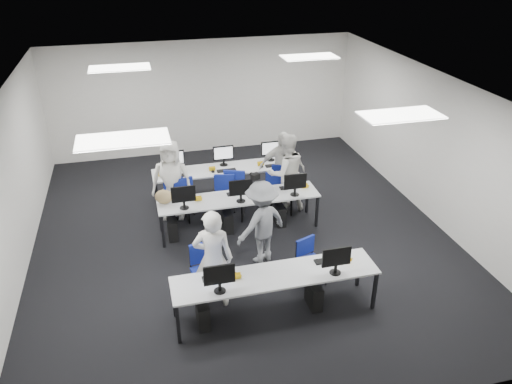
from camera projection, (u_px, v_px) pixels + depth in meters
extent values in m
plane|color=black|center=(242.00, 234.00, 10.02)|extent=(9.00, 9.00, 0.00)
plane|color=white|center=(239.00, 87.00, 8.64)|extent=(9.00, 9.00, 0.00)
cube|color=silver|center=(203.00, 97.00, 13.20)|extent=(8.00, 0.02, 3.00)
cube|color=silver|center=(331.00, 331.00, 5.46)|extent=(8.00, 0.02, 3.00)
cube|color=silver|center=(11.00, 190.00, 8.46)|extent=(0.02, 9.00, 3.00)
cube|color=silver|center=(431.00, 146.00, 10.20)|extent=(0.02, 9.00, 3.00)
cube|color=white|center=(123.00, 139.00, 6.49)|extent=(1.20, 0.60, 0.02)
cube|color=white|center=(401.00, 115.00, 7.36)|extent=(1.20, 0.60, 0.02)
cube|color=white|center=(120.00, 68.00, 9.93)|extent=(1.20, 0.60, 0.02)
cube|color=white|center=(309.00, 57.00, 10.80)|extent=(1.20, 0.60, 0.02)
cube|color=silver|center=(276.00, 275.00, 7.63)|extent=(3.20, 0.70, 0.03)
cube|color=black|center=(178.00, 324.00, 7.20)|extent=(0.05, 0.05, 0.70)
cube|color=black|center=(174.00, 298.00, 7.72)|extent=(0.05, 0.05, 0.70)
cube|color=black|center=(375.00, 291.00, 7.88)|extent=(0.05, 0.05, 0.70)
cube|color=black|center=(359.00, 269.00, 8.40)|extent=(0.05, 0.05, 0.70)
cube|color=silver|center=(239.00, 198.00, 9.87)|extent=(3.20, 0.70, 0.03)
cube|color=black|center=(163.00, 231.00, 9.44)|extent=(0.05, 0.05, 0.70)
cube|color=black|center=(160.00, 216.00, 9.95)|extent=(0.05, 0.05, 0.70)
cube|color=black|center=(317.00, 211.00, 10.11)|extent=(0.05, 0.05, 0.70)
cube|color=black|center=(307.00, 198.00, 10.63)|extent=(0.05, 0.05, 0.70)
cube|color=silver|center=(225.00, 169.00, 11.07)|extent=(3.20, 0.70, 0.03)
cube|color=black|center=(157.00, 198.00, 10.64)|extent=(0.05, 0.05, 0.70)
cube|color=black|center=(155.00, 185.00, 11.16)|extent=(0.05, 0.05, 0.70)
cube|color=black|center=(295.00, 182.00, 11.32)|extent=(0.05, 0.05, 0.70)
cube|color=black|center=(287.00, 171.00, 11.83)|extent=(0.05, 0.05, 0.70)
cube|color=#0B2696|center=(219.00, 275.00, 7.13)|extent=(0.46, 0.04, 0.32)
cube|color=black|center=(216.00, 278.00, 7.54)|extent=(0.42, 0.14, 0.02)
ellipsoid|color=black|center=(235.00, 274.00, 7.60)|extent=(0.07, 0.10, 0.04)
cube|color=black|center=(203.00, 313.00, 7.61)|extent=(0.18, 0.40, 0.42)
cube|color=white|center=(337.00, 257.00, 7.53)|extent=(0.46, 0.04, 0.32)
cube|color=black|center=(327.00, 260.00, 7.94)|extent=(0.42, 0.14, 0.02)
ellipsoid|color=black|center=(345.00, 257.00, 8.00)|extent=(0.07, 0.10, 0.04)
cube|color=black|center=(314.00, 295.00, 8.01)|extent=(0.18, 0.40, 0.42)
cube|color=white|center=(183.00, 194.00, 9.32)|extent=(0.46, 0.04, 0.32)
cube|color=black|center=(182.00, 200.00, 9.73)|extent=(0.42, 0.14, 0.02)
ellipsoid|color=black|center=(198.00, 198.00, 9.80)|extent=(0.07, 0.10, 0.04)
cube|color=black|center=(172.00, 228.00, 9.80)|extent=(0.18, 0.40, 0.42)
cube|color=white|center=(241.00, 188.00, 9.56)|extent=(0.46, 0.04, 0.32)
cube|color=black|center=(237.00, 193.00, 9.97)|extent=(0.42, 0.14, 0.02)
ellipsoid|color=black|center=(252.00, 191.00, 10.04)|extent=(0.07, 0.10, 0.04)
cube|color=black|center=(227.00, 221.00, 10.04)|extent=(0.18, 0.40, 0.42)
cube|color=white|center=(295.00, 181.00, 9.80)|extent=(0.46, 0.04, 0.32)
cube|color=black|center=(290.00, 187.00, 10.21)|extent=(0.42, 0.14, 0.02)
ellipsoid|color=black|center=(304.00, 185.00, 10.28)|extent=(0.07, 0.10, 0.04)
cube|color=black|center=(279.00, 215.00, 10.28)|extent=(0.18, 0.40, 0.42)
cube|color=white|center=(174.00, 158.00, 10.84)|extent=(0.46, 0.04, 0.32)
cube|color=black|center=(176.00, 176.00, 10.70)|extent=(0.42, 0.14, 0.02)
ellipsoid|color=black|center=(162.00, 177.00, 10.63)|extent=(0.07, 0.10, 0.04)
cube|color=black|center=(189.00, 193.00, 11.12)|extent=(0.18, 0.40, 0.42)
cube|color=white|center=(223.00, 153.00, 11.08)|extent=(0.46, 0.04, 0.32)
cube|color=black|center=(226.00, 170.00, 10.94)|extent=(0.42, 0.14, 0.02)
ellipsoid|color=black|center=(213.00, 172.00, 10.87)|extent=(0.07, 0.10, 0.04)
cube|color=black|center=(237.00, 188.00, 11.36)|extent=(0.18, 0.40, 0.42)
cube|color=white|center=(271.00, 148.00, 11.32)|extent=(0.46, 0.04, 0.32)
cube|color=black|center=(275.00, 165.00, 11.18)|extent=(0.42, 0.14, 0.02)
ellipsoid|color=black|center=(262.00, 166.00, 11.11)|extent=(0.07, 0.10, 0.04)
cube|color=black|center=(283.00, 183.00, 11.60)|extent=(0.18, 0.40, 0.42)
cube|color=navy|center=(207.00, 273.00, 8.09)|extent=(0.51, 0.50, 0.06)
cube|color=navy|center=(202.00, 252.00, 8.13)|extent=(0.44, 0.12, 0.37)
cube|color=navy|center=(311.00, 262.00, 8.44)|extent=(0.51, 0.50, 0.05)
cube|color=navy|center=(305.00, 246.00, 8.46)|extent=(0.37, 0.18, 0.32)
cube|color=navy|center=(176.00, 201.00, 10.29)|extent=(0.47, 0.46, 0.06)
cube|color=navy|center=(174.00, 186.00, 10.33)|extent=(0.42, 0.09, 0.35)
cube|color=navy|center=(233.00, 195.00, 10.43)|extent=(0.60, 0.58, 0.06)
cube|color=navy|center=(234.00, 179.00, 10.49)|extent=(0.44, 0.21, 0.38)
cube|color=navy|center=(282.00, 190.00, 10.65)|extent=(0.59, 0.58, 0.06)
cube|color=navy|center=(282.00, 173.00, 10.72)|extent=(0.45, 0.19, 0.39)
cube|color=navy|center=(180.00, 194.00, 10.56)|extent=(0.55, 0.54, 0.06)
cube|color=navy|center=(183.00, 186.00, 10.29)|extent=(0.42, 0.18, 0.36)
cube|color=navy|center=(225.00, 189.00, 10.75)|extent=(0.52, 0.51, 0.06)
cube|color=navy|center=(224.00, 182.00, 10.45)|extent=(0.42, 0.14, 0.36)
cube|color=navy|center=(275.00, 187.00, 10.89)|extent=(0.53, 0.52, 0.06)
cube|color=navy|center=(275.00, 180.00, 10.60)|extent=(0.41, 0.17, 0.35)
ellipsoid|color=olive|center=(164.00, 197.00, 9.57)|extent=(0.39, 0.30, 0.28)
imported|color=beige|center=(213.00, 259.00, 7.76)|extent=(0.71, 0.55, 1.72)
imported|color=beige|center=(286.00, 173.00, 10.53)|extent=(0.89, 0.71, 1.73)
imported|color=beige|center=(172.00, 180.00, 10.28)|extent=(0.94, 0.72, 1.70)
imported|color=beige|center=(282.00, 168.00, 10.81)|extent=(1.06, 0.69, 1.67)
imported|color=gray|center=(262.00, 223.00, 8.86)|extent=(1.18, 0.97, 1.59)
cube|color=black|center=(255.00, 176.00, 8.60)|extent=(0.20, 0.22, 0.10)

